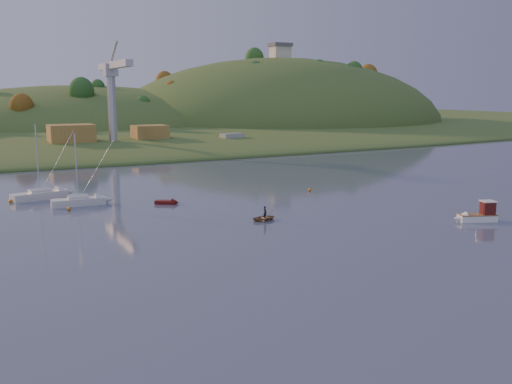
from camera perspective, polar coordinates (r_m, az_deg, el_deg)
name	(u,v)px	position (r m, az deg, el deg)	size (l,w,h in m)	color
ground	(482,302)	(46.52, 21.67, -10.19)	(500.00, 500.00, 0.00)	#333A53
far_shore	(46,128)	(260.68, -20.25, 6.00)	(620.00, 220.00, 1.50)	#2E4A1D
shore_slope	(74,139)	(196.56, -17.72, 5.03)	(640.00, 150.00, 7.00)	#2E4A1D
hill_center	(79,130)	(242.50, -17.26, 5.91)	(140.00, 120.00, 36.00)	#2E4A1D
hill_right	(280,126)	(257.98, 2.39, 6.57)	(150.00, 130.00, 60.00)	#2E4A1D
hilltop_house	(280,50)	(258.13, 2.44, 13.99)	(9.00, 7.00, 6.45)	beige
hillside_trees	(64,135)	(216.23, -18.65, 5.39)	(280.00, 50.00, 32.00)	#1E4A1A
wharf	(123,146)	(155.60, -13.12, 4.49)	(42.00, 16.00, 2.40)	slate
shed_west	(71,134)	(153.57, -17.99, 5.54)	(11.00, 8.00, 4.80)	#A48836
shed_east	(150,133)	(159.43, -10.56, 5.86)	(9.00, 7.00, 4.00)	#A48836
dock_crane	(113,85)	(150.72, -14.14, 10.36)	(3.20, 28.00, 20.30)	#B7B7BC
fishing_boat	(475,215)	(73.80, 21.03, -2.20)	(5.46, 3.52, 3.34)	white
sailboat_near	(40,194)	(88.76, -20.81, -0.23)	(8.22, 4.25, 10.93)	silver
sailboat_far	(78,201)	(82.30, -17.35, -0.83)	(7.19, 2.41, 9.87)	silver
canoe	(265,218)	(69.55, 0.91, -2.59)	(2.17, 3.03, 0.63)	#957752
paddler	(265,214)	(69.46, 0.91, -2.24)	(0.55, 0.36, 1.52)	black
red_tender	(170,202)	(80.50, -8.59, -1.02)	(3.44, 2.81, 1.15)	#530E0B
work_vessel	(232,142)	(162.01, -2.41, 5.01)	(15.58, 7.60, 3.84)	#4F5B68
buoy_0	(310,190)	(90.08, 5.39, 0.23)	(0.50, 0.50, 0.50)	orange
buoy_1	(10,201)	(87.64, -23.35, -0.83)	(0.50, 0.50, 0.50)	orange
buoy_2	(69,209)	(79.16, -18.20, -1.60)	(0.50, 0.50, 0.50)	orange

